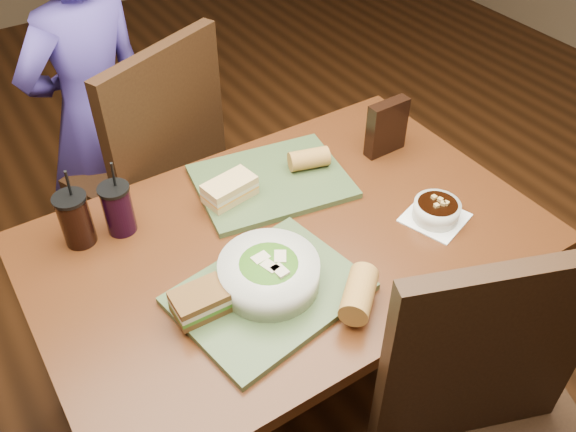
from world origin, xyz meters
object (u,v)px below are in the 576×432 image
object	(u,v)px
tray_near	(269,293)
cup_berry	(118,209)
dining_table	(288,260)
tray_far	(272,181)
salad_bowl	(269,272)
sandwich_near	(200,302)
chip_bag	(387,127)
diner	(96,113)
cup_cola	(75,219)
baguette_near	(359,294)
sandwich_far	(230,189)
chair_far	(162,167)
soup_bowl	(436,210)

from	to	relation	value
tray_near	cup_berry	xyz separation A→B (m)	(-0.20, 0.41, 0.06)
dining_table	tray_far	world-z (taller)	tray_far
tray_near	salad_bowl	world-z (taller)	salad_bowl
sandwich_near	chip_bag	xyz separation A→B (m)	(0.76, 0.27, 0.04)
tray_far	sandwich_near	bearing A→B (deg)	-140.14
diner	cup_cola	bearing A→B (deg)	51.64
tray_far	chip_bag	distance (m)	0.39
salad_bowl	chip_bag	xyz separation A→B (m)	(0.59, 0.29, 0.03)
tray_near	chip_bag	size ratio (longest dim) A/B	2.46
salad_bowl	baguette_near	distance (m)	0.21
diner	sandwich_near	distance (m)	1.08
sandwich_far	baguette_near	world-z (taller)	baguette_near
chair_far	sandwich_far	world-z (taller)	chair_far
chair_far	sandwich_near	world-z (taller)	chair_far
baguette_near	soup_bowl	bearing A→B (deg)	20.09
dining_table	baguette_near	distance (m)	0.32
salad_bowl	baguette_near	size ratio (longest dim) A/B	1.73
dining_table	diner	xyz separation A→B (m)	(-0.19, 0.96, 0.03)
diner	cup_berry	world-z (taller)	diner
tray_near	cup_berry	size ratio (longest dim) A/B	1.91
cup_cola	cup_berry	bearing A→B (deg)	-8.60
dining_table	sandwich_near	world-z (taller)	sandwich_near
tray_far	salad_bowl	xyz separation A→B (m)	(-0.21, -0.34, 0.05)
diner	dining_table	bearing A→B (deg)	84.30
diner	tray_near	size ratio (longest dim) A/B	3.27
chair_far	tray_near	world-z (taller)	chair_far
chair_far	tray_far	xyz separation A→B (m)	(0.17, -0.44, 0.16)
chair_far	tray_far	world-z (taller)	chair_far
sandwich_far	cup_cola	bearing A→B (deg)	169.30
soup_bowl	baguette_near	bearing A→B (deg)	-159.91
tray_near	baguette_near	xyz separation A→B (m)	(0.15, -0.14, 0.04)
soup_bowl	cup_berry	xyz separation A→B (m)	(-0.72, 0.42, 0.04)
dining_table	sandwich_far	xyz separation A→B (m)	(-0.06, 0.20, 0.14)
sandwich_near	cup_cola	distance (m)	0.42
soup_bowl	cup_berry	size ratio (longest dim) A/B	0.87
baguette_near	cup_berry	distance (m)	0.66
baguette_near	dining_table	bearing A→B (deg)	90.44
chair_far	tray_far	bearing A→B (deg)	-69.22
sandwich_near	sandwich_far	xyz separation A→B (m)	(0.25, 0.31, -0.00)
salad_bowl	soup_bowl	distance (m)	0.51
chair_far	baguette_near	distance (m)	0.97
sandwich_far	cup_cola	distance (m)	0.41
salad_bowl	baguette_near	xyz separation A→B (m)	(0.14, -0.16, -0.01)
sandwich_near	sandwich_far	bearing A→B (deg)	51.76
dining_table	tray_far	size ratio (longest dim) A/B	3.10
tray_near	sandwich_far	xyz separation A→B (m)	(0.09, 0.35, 0.04)
chip_bag	sandwich_far	bearing A→B (deg)	174.45
diner	baguette_near	size ratio (longest dim) A/B	10.00
dining_table	cup_cola	size ratio (longest dim) A/B	5.69
diner	baguette_near	distance (m)	1.27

